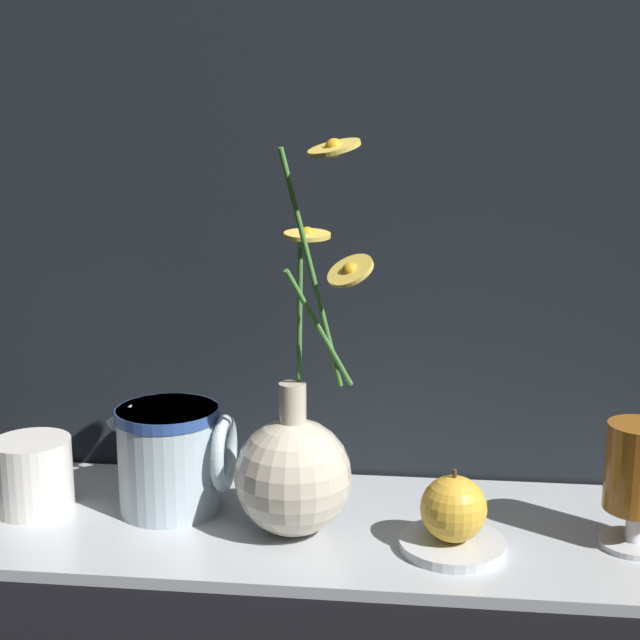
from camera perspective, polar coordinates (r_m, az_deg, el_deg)
name	(u,v)px	position (r m, az deg, el deg)	size (l,w,h in m)	color
ground_plane	(330,533)	(0.97, 0.65, -13.50)	(6.00, 6.00, 0.00)	black
shelf	(330,528)	(0.97, 0.65, -13.18)	(0.79, 0.27, 0.01)	#B2B7BC
backdrop_wall	(345,5)	(1.03, 1.61, 19.48)	(1.29, 0.02, 1.10)	black
vase_with_flowers	(294,469)	(0.92, -1.68, -9.51)	(0.15, 0.14, 0.40)	beige
yellow_mug	(30,476)	(1.03, -18.09, -9.45)	(0.09, 0.08, 0.08)	silver
ceramic_pitcher	(171,454)	(0.98, -9.49, -8.44)	(0.13, 0.11, 0.13)	silver
tea_glass	(638,474)	(0.94, 19.71, -9.24)	(0.07, 0.07, 0.13)	silver
saucer_plate	(452,544)	(0.92, 8.46, -14.01)	(0.11, 0.11, 0.01)	silver
orange_fruit	(454,509)	(0.90, 8.54, -11.85)	(0.07, 0.07, 0.07)	gold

